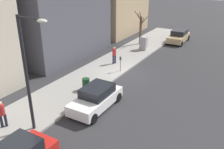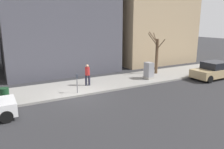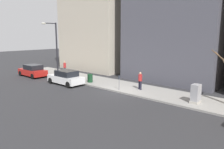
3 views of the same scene
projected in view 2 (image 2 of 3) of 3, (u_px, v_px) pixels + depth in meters
ground_plane at (80, 97)px, 14.82m from camera, size 120.00×120.00×0.00m
sidewalk at (71, 88)px, 16.51m from camera, size 4.00×36.00×0.15m
parked_car_tan at (214, 71)px, 19.54m from camera, size 1.96×4.22×1.52m
parking_meter at (77, 82)px, 14.98m from camera, size 0.14×0.10×1.35m
utility_box at (149, 71)px, 18.92m from camera, size 0.83×0.61×1.43m
bare_tree at (157, 54)px, 20.63m from camera, size 1.80×1.74×4.02m
trash_bin at (4, 95)px, 13.34m from camera, size 0.56×0.56×0.90m
pedestrian_near_meter at (87, 74)px, 16.81m from camera, size 0.36×0.39×1.66m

